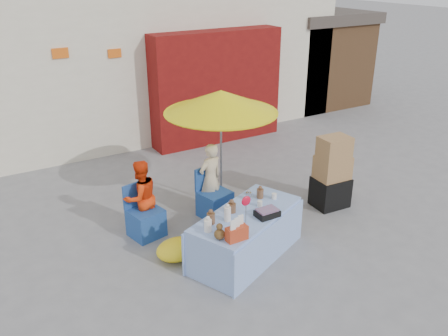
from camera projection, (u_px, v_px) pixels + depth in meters
ground at (230, 244)px, 7.32m from camera, size 80.00×80.00×0.00m
backdrop at (96, 0)px, 12.24m from camera, size 14.00×8.00×7.80m
market_table at (246, 234)px, 6.88m from camera, size 2.05×1.54×1.12m
chair_left at (145, 221)px, 7.46m from camera, size 0.57×0.56×0.85m
chair_right at (214, 202)px, 8.05m from camera, size 0.57×0.56×0.85m
vendor_orange at (141, 197)px, 7.43m from camera, size 0.68×0.58×1.22m
vendor_beige at (210, 179)px, 8.01m from camera, size 0.51×0.39×1.26m
umbrella at (221, 102)px, 7.76m from camera, size 1.90×1.90×2.09m
box_stack at (332, 175)px, 8.24m from camera, size 0.62×0.52×1.30m
tarp_bundle at (178, 249)px, 6.92m from camera, size 0.80×0.73×0.29m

